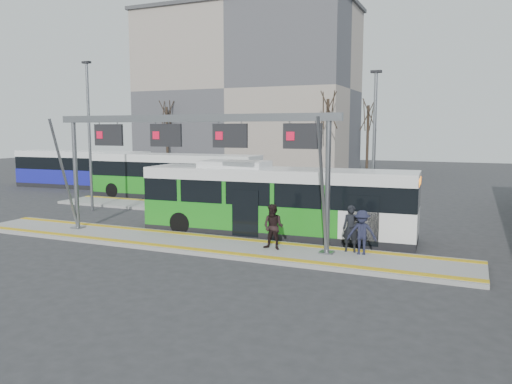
% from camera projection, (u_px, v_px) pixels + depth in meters
% --- Properties ---
extents(ground, '(120.00, 120.00, 0.00)m').
position_uv_depth(ground, '(195.00, 245.00, 20.56)').
color(ground, '#2D2D30').
rests_on(ground, ground).
extents(platform_main, '(22.00, 3.00, 0.15)m').
position_uv_depth(platform_main, '(195.00, 243.00, 20.55)').
color(platform_main, gray).
rests_on(platform_main, ground).
extents(platform_second, '(20.00, 3.00, 0.15)m').
position_uv_depth(platform_second, '(205.00, 209.00, 29.41)').
color(platform_second, gray).
rests_on(platform_second, ground).
extents(tactile_main, '(22.00, 2.65, 0.02)m').
position_uv_depth(tactile_main, '(195.00, 241.00, 20.54)').
color(tactile_main, gold).
rests_on(tactile_main, platform_main).
extents(tactile_second, '(20.00, 0.35, 0.02)m').
position_uv_depth(tactile_second, '(215.00, 205.00, 30.45)').
color(tactile_second, gold).
rests_on(tactile_second, platform_second).
extents(gantry, '(13.00, 1.68, 5.20)m').
position_uv_depth(gantry, '(189.00, 140.00, 20.39)').
color(gantry, slate).
rests_on(gantry, platform_main).
extents(apartment_block, '(24.50, 12.50, 18.40)m').
position_uv_depth(apartment_block, '(248.00, 90.00, 57.69)').
color(apartment_block, gray).
rests_on(apartment_block, ground).
extents(hero_bus, '(12.21, 3.24, 3.32)m').
position_uv_depth(hero_bus, '(276.00, 202.00, 22.25)').
color(hero_bus, black).
rests_on(hero_bus, ground).
extents(bg_bus_green, '(12.28, 3.01, 3.05)m').
position_uv_depth(bg_bus_green, '(174.00, 177.00, 34.31)').
color(bg_bus_green, black).
rests_on(bg_bus_green, ground).
extents(bg_bus_blue, '(11.59, 3.25, 2.99)m').
position_uv_depth(bg_bus_blue, '(82.00, 170.00, 40.66)').
color(bg_bus_blue, black).
rests_on(bg_bus_blue, ground).
extents(passenger_a, '(0.69, 0.50, 1.77)m').
position_uv_depth(passenger_a, '(351.00, 229.00, 18.77)').
color(passenger_a, black).
rests_on(passenger_a, platform_main).
extents(passenger_b, '(0.89, 0.71, 1.75)m').
position_uv_depth(passenger_b, '(273.00, 227.00, 19.15)').
color(passenger_b, black).
rests_on(passenger_b, platform_main).
extents(passenger_c, '(1.12, 0.72, 1.64)m').
position_uv_depth(passenger_c, '(362.00, 232.00, 18.39)').
color(passenger_c, '#1D1F34').
rests_on(passenger_c, platform_main).
extents(tree_left, '(1.40, 1.40, 8.47)m').
position_uv_depth(tree_left, '(328.00, 111.00, 45.37)').
color(tree_left, '#382B21').
rests_on(tree_left, ground).
extents(tree_mid, '(1.40, 1.40, 8.13)m').
position_uv_depth(tree_mid, '(368.00, 115.00, 51.09)').
color(tree_mid, '#382B21').
rests_on(tree_mid, ground).
extents(tree_far, '(1.40, 1.40, 8.10)m').
position_uv_depth(tree_far, '(167.00, 116.00, 54.55)').
color(tree_far, '#382B21').
rests_on(tree_far, ground).
extents(lamp_west, '(0.50, 0.25, 8.57)m').
position_uv_depth(lamp_west, '(89.00, 133.00, 28.73)').
color(lamp_west, slate).
rests_on(lamp_west, ground).
extents(lamp_east, '(0.50, 0.25, 7.46)m').
position_uv_depth(lamp_east, '(374.00, 146.00, 23.47)').
color(lamp_east, slate).
rests_on(lamp_east, ground).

